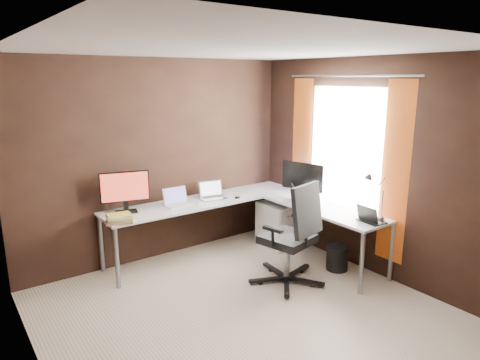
{
  "coord_description": "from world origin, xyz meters",
  "views": [
    {
      "loc": [
        -2.25,
        -3.05,
        2.26
      ],
      "look_at": [
        0.64,
        0.95,
        1.08
      ],
      "focal_mm": 32.0,
      "sensor_mm": 36.0,
      "label": 1
    }
  ],
  "objects_px": {
    "laptop_black_small": "(370,218)",
    "desk_lamp": "(374,192)",
    "drawer_pedestal": "(278,224)",
    "monitor_left": "(125,190)",
    "laptop_white": "(177,201)",
    "monitor_right": "(303,178)",
    "book_stack": "(119,218)",
    "laptop_black_big": "(300,200)",
    "office_chair": "(290,254)",
    "laptop_silver": "(212,194)",
    "wastebasket": "(337,258)"
  },
  "relations": [
    {
      "from": "laptop_black_small",
      "to": "desk_lamp",
      "type": "bearing_deg",
      "value": -77.62
    },
    {
      "from": "drawer_pedestal",
      "to": "laptop_black_small",
      "type": "xyz_separation_m",
      "value": [
        0.05,
        -1.44,
        0.47
      ]
    },
    {
      "from": "monitor_left",
      "to": "laptop_white",
      "type": "distance_m",
      "value": 0.66
    },
    {
      "from": "monitor_right",
      "to": "laptop_white",
      "type": "distance_m",
      "value": 1.62
    },
    {
      "from": "laptop_white",
      "to": "book_stack",
      "type": "bearing_deg",
      "value": -167.07
    },
    {
      "from": "drawer_pedestal",
      "to": "laptop_black_big",
      "type": "bearing_deg",
      "value": -98.19
    },
    {
      "from": "book_stack",
      "to": "desk_lamp",
      "type": "relative_size",
      "value": 0.63
    },
    {
      "from": "monitor_right",
      "to": "desk_lamp",
      "type": "height_order",
      "value": "desk_lamp"
    },
    {
      "from": "monitor_left",
      "to": "monitor_right",
      "type": "xyz_separation_m",
      "value": [
        2.07,
        -0.79,
        -0.0
      ]
    },
    {
      "from": "monitor_left",
      "to": "monitor_right",
      "type": "bearing_deg",
      "value": -6.22
    },
    {
      "from": "laptop_white",
      "to": "laptop_black_small",
      "type": "relative_size",
      "value": 1.08
    },
    {
      "from": "drawer_pedestal",
      "to": "office_chair",
      "type": "height_order",
      "value": "office_chair"
    },
    {
      "from": "laptop_white",
      "to": "book_stack",
      "type": "relative_size",
      "value": 0.94
    },
    {
      "from": "office_chair",
      "to": "drawer_pedestal",
      "type": "bearing_deg",
      "value": 42.99
    },
    {
      "from": "laptop_black_small",
      "to": "desk_lamp",
      "type": "distance_m",
      "value": 0.3
    },
    {
      "from": "drawer_pedestal",
      "to": "laptop_black_small",
      "type": "distance_m",
      "value": 1.52
    },
    {
      "from": "laptop_white",
      "to": "laptop_black_big",
      "type": "bearing_deg",
      "value": -34.38
    },
    {
      "from": "book_stack",
      "to": "office_chair",
      "type": "relative_size",
      "value": 0.29
    },
    {
      "from": "drawer_pedestal",
      "to": "laptop_silver",
      "type": "bearing_deg",
      "value": 155.79
    },
    {
      "from": "drawer_pedestal",
      "to": "monitor_right",
      "type": "xyz_separation_m",
      "value": [
        0.1,
        -0.33,
        0.7
      ]
    },
    {
      "from": "monitor_right",
      "to": "laptop_silver",
      "type": "distance_m",
      "value": 1.19
    },
    {
      "from": "laptop_black_small",
      "to": "desk_lamp",
      "type": "relative_size",
      "value": 0.56
    },
    {
      "from": "drawer_pedestal",
      "to": "monitor_right",
      "type": "distance_m",
      "value": 0.78
    },
    {
      "from": "book_stack",
      "to": "desk_lamp",
      "type": "height_order",
      "value": "desk_lamp"
    },
    {
      "from": "laptop_silver",
      "to": "laptop_black_small",
      "type": "bearing_deg",
      "value": -53.15
    },
    {
      "from": "laptop_black_big",
      "to": "office_chair",
      "type": "bearing_deg",
      "value": 161.13
    },
    {
      "from": "book_stack",
      "to": "laptop_white",
      "type": "bearing_deg",
      "value": 14.17
    },
    {
      "from": "wastebasket",
      "to": "laptop_black_big",
      "type": "bearing_deg",
      "value": 104.8
    },
    {
      "from": "monitor_left",
      "to": "laptop_black_small",
      "type": "relative_size",
      "value": 1.85
    },
    {
      "from": "laptop_black_small",
      "to": "drawer_pedestal",
      "type": "bearing_deg",
      "value": 7.12
    },
    {
      "from": "monitor_left",
      "to": "book_stack",
      "type": "relative_size",
      "value": 1.62
    },
    {
      "from": "laptop_silver",
      "to": "laptop_black_big",
      "type": "distance_m",
      "value": 1.14
    },
    {
      "from": "monitor_left",
      "to": "laptop_white",
      "type": "bearing_deg",
      "value": 5.64
    },
    {
      "from": "monitor_left",
      "to": "laptop_black_big",
      "type": "height_order",
      "value": "monitor_left"
    },
    {
      "from": "book_stack",
      "to": "laptop_silver",
      "type": "bearing_deg",
      "value": 9.52
    },
    {
      "from": "laptop_black_small",
      "to": "wastebasket",
      "type": "height_order",
      "value": "laptop_black_small"
    },
    {
      "from": "monitor_right",
      "to": "book_stack",
      "type": "xyz_separation_m",
      "value": [
        -2.26,
        0.48,
        -0.23
      ]
    },
    {
      "from": "drawer_pedestal",
      "to": "laptop_black_big",
      "type": "height_order",
      "value": "laptop_black_big"
    },
    {
      "from": "drawer_pedestal",
      "to": "laptop_white",
      "type": "xyz_separation_m",
      "value": [
        -1.35,
        0.36,
        0.48
      ]
    },
    {
      "from": "book_stack",
      "to": "office_chair",
      "type": "xyz_separation_m",
      "value": [
        1.53,
        -1.08,
        -0.43
      ]
    },
    {
      "from": "laptop_black_big",
      "to": "desk_lamp",
      "type": "bearing_deg",
      "value": -137.46
    },
    {
      "from": "laptop_black_big",
      "to": "wastebasket",
      "type": "relative_size",
      "value": 1.39
    },
    {
      "from": "office_chair",
      "to": "desk_lamp",
      "type": "bearing_deg",
      "value": -48.04
    },
    {
      "from": "laptop_white",
      "to": "wastebasket",
      "type": "distance_m",
      "value": 2.06
    },
    {
      "from": "laptop_silver",
      "to": "book_stack",
      "type": "height_order",
      "value": "laptop_silver"
    },
    {
      "from": "monitor_right",
      "to": "laptop_black_small",
      "type": "bearing_deg",
      "value": 159.7
    },
    {
      "from": "laptop_white",
      "to": "laptop_black_small",
      "type": "distance_m",
      "value": 2.28
    },
    {
      "from": "laptop_silver",
      "to": "book_stack",
      "type": "xyz_separation_m",
      "value": [
        -1.33,
        -0.22,
        -0.01
      ]
    },
    {
      "from": "desk_lamp",
      "to": "wastebasket",
      "type": "distance_m",
      "value": 1.01
    },
    {
      "from": "drawer_pedestal",
      "to": "monitor_right",
      "type": "bearing_deg",
      "value": -72.97
    }
  ]
}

